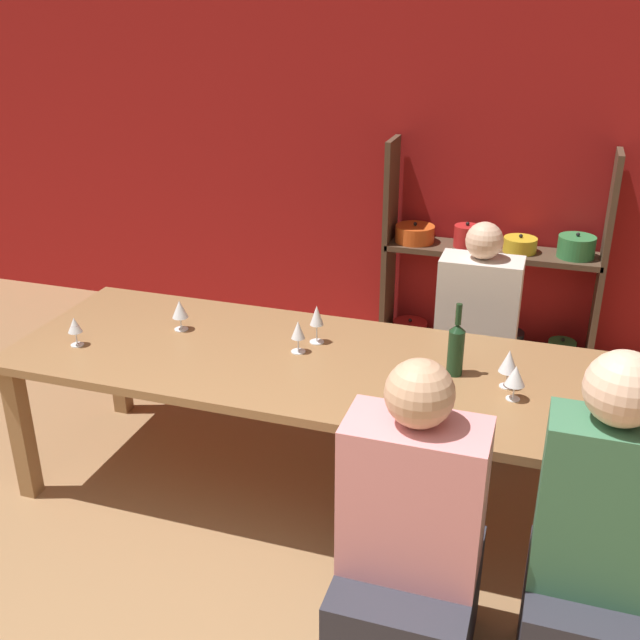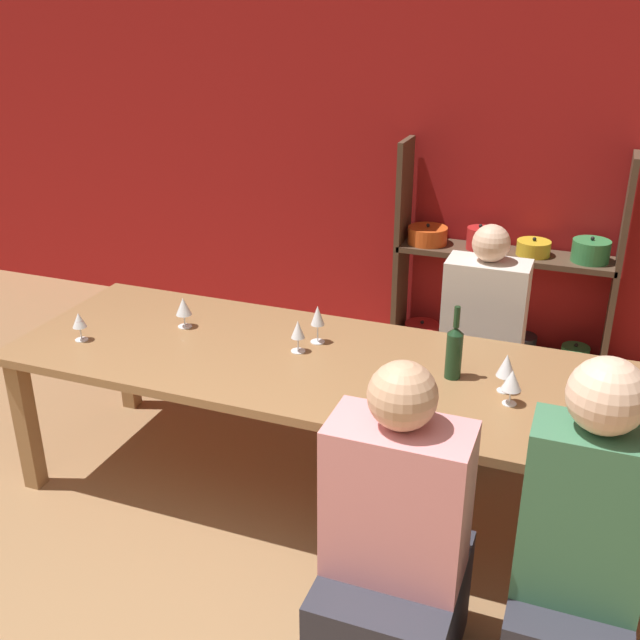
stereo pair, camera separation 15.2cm
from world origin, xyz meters
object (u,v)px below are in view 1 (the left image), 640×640
wine_glass_empty_a (317,317)px  dining_table (313,373)px  shelf_unit (488,280)px  wine_glass_red_c (75,326)px  wine_bottle_green (456,348)px  wine_glass_red_a (298,331)px  wine_glass_red_b (180,310)px  wine_glass_empty_b (515,376)px  person_far_a (474,357)px  wine_glass_white_a (509,362)px  person_near_a (588,581)px  person_near_b (409,565)px

wine_glass_empty_a → dining_table: bearing=-77.1°
wine_glass_empty_a → shelf_unit: bearing=69.2°
shelf_unit → wine_glass_red_c: (-1.67, -2.02, 0.30)m
wine_bottle_green → wine_glass_red_a: wine_bottle_green is taller
wine_bottle_green → wine_glass_red_c: bearing=-171.5°
wine_bottle_green → wine_glass_empty_a: wine_bottle_green is taller
wine_glass_empty_a → wine_glass_red_b: 0.67m
wine_glass_empty_b → wine_glass_red_c: bearing=-176.8°
person_far_a → wine_glass_white_a: bearing=104.2°
wine_glass_red_c → person_near_a: person_near_a is taller
wine_glass_red_c → dining_table: bearing=10.4°
wine_glass_red_b → wine_glass_red_c: 0.49m
wine_glass_red_a → wine_glass_red_c: bearing=-165.9°
wine_glass_red_a → person_far_a: person_far_a is taller
wine_glass_empty_a → wine_glass_red_a: bearing=-111.1°
wine_glass_white_a → wine_glass_red_b: wine_glass_white_a is taller
dining_table → person_near_a: size_ratio=2.11×
person_near_a → person_near_b: bearing=-175.9°
wine_glass_white_a → wine_glass_red_c: wine_glass_white_a is taller
person_near_a → wine_glass_red_a: bearing=146.8°
shelf_unit → wine_glass_red_a: shelf_unit is taller
wine_glass_white_a → wine_glass_red_c: 1.94m
wine_glass_white_a → wine_glass_red_c: (-1.93, -0.21, -0.02)m
shelf_unit → person_near_b: bearing=-89.2°
dining_table → wine_glass_red_a: 0.20m
wine_glass_white_a → wine_glass_empty_b: bearing=-70.1°
wine_bottle_green → dining_table: bearing=-174.9°
shelf_unit → wine_glass_red_a: 1.92m
person_far_a → wine_glass_red_c: bearing=32.0°
wine_bottle_green → person_far_a: bearing=89.7°
wine_glass_empty_a → person_near_b: (0.66, -1.00, -0.42)m
wine_glass_red_a → person_near_b: 1.20m
wine_glass_white_a → wine_glass_red_a: bearing=177.4°
wine_glass_red_b → person_far_a: (1.33, 0.76, -0.41)m
person_near_b → wine_glass_red_c: bearing=159.8°
shelf_unit → person_near_b: shelf_unit is taller
wine_glass_empty_a → wine_bottle_green: bearing=-10.3°
dining_table → wine_bottle_green: 0.65m
wine_glass_red_a → person_near_b: bearing=-51.1°
shelf_unit → wine_glass_red_c: bearing=-129.6°
wine_bottle_green → wine_glass_empty_b: wine_bottle_green is taller
wine_glass_white_a → wine_bottle_green: bearing=168.4°
wine_bottle_green → wine_glass_red_b: bearing=177.7°
wine_glass_red_c → shelf_unit: bearing=50.4°
wine_bottle_green → person_near_b: (0.00, -0.88, -0.42)m
shelf_unit → person_near_a: size_ratio=1.06×
wine_glass_empty_a → person_far_a: person_far_a is taller
dining_table → wine_glass_red_a: size_ratio=18.14×
person_near_a → person_near_b: 0.58m
wine_bottle_green → person_far_a: 0.92m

